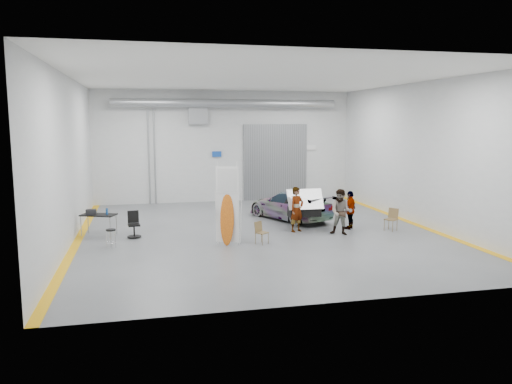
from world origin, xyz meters
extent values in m
plane|color=#575A5E|center=(0.00, 0.00, 0.00)|extent=(16.00, 16.00, 0.00)
cube|color=silver|center=(-7.00, 0.00, 3.00)|extent=(0.02, 16.00, 6.00)
cube|color=silver|center=(7.00, 0.00, 3.00)|extent=(0.02, 16.00, 6.00)
cube|color=silver|center=(0.00, 8.00, 3.00)|extent=(14.00, 0.02, 6.00)
cube|color=silver|center=(0.00, -8.00, 3.00)|extent=(14.00, 0.02, 6.00)
cube|color=white|center=(0.00, 0.00, 6.00)|extent=(14.00, 16.00, 0.02)
cube|color=gray|center=(2.80, 7.92, 2.10)|extent=(3.60, 0.12, 4.20)
cube|color=gray|center=(-1.50, 7.92, 4.80)|extent=(1.00, 0.50, 1.20)
cylinder|color=gray|center=(0.00, 7.40, 5.30)|extent=(11.90, 0.44, 0.44)
cube|color=#1443A6|center=(-0.50, 7.92, 2.60)|extent=(0.50, 0.04, 0.30)
cube|color=white|center=(4.80, 7.92, 2.90)|extent=(0.70, 0.04, 0.25)
cylinder|color=gray|center=(-3.80, 7.92, 2.50)|extent=(0.08, 0.08, 5.00)
cylinder|color=gray|center=(-4.10, 7.92, 2.50)|extent=(0.08, 0.08, 5.00)
cube|color=#E9A60C|center=(-6.85, 0.00, 0.01)|extent=(0.30, 16.00, 0.01)
cube|color=#E9A60C|center=(6.85, 0.00, 0.01)|extent=(0.30, 16.00, 0.01)
imported|color=silver|center=(1.95, 2.24, 0.64)|extent=(3.40, 4.74, 1.27)
imported|color=#8A5B4B|center=(1.48, -0.25, 0.90)|extent=(0.78, 0.68, 1.80)
imported|color=slate|center=(2.99, -1.16, 0.89)|extent=(1.09, 1.02, 1.78)
imported|color=#A75537|center=(3.76, -0.25, 0.79)|extent=(0.91, 0.91, 1.57)
cube|color=white|center=(-1.48, -1.78, 0.99)|extent=(0.79, 0.35, 1.79)
ellipsoid|color=orange|center=(-1.48, -1.86, 0.94)|extent=(0.55, 0.41, 1.88)
cube|color=white|center=(-1.48, -1.80, 2.33)|extent=(0.76, 0.34, 0.94)
cylinder|color=white|center=(-1.83, -1.78, 1.49)|extent=(0.02, 0.02, 2.98)
cylinder|color=white|center=(-1.14, -1.78, 1.49)|extent=(0.02, 0.02, 2.98)
cube|color=brown|center=(-0.34, -1.91, 0.41)|extent=(0.52, 0.52, 0.04)
cube|color=brown|center=(-0.34, -1.73, 0.62)|extent=(0.36, 0.28, 0.36)
cube|color=brown|center=(5.22, -0.95, 0.46)|extent=(0.58, 0.58, 0.04)
cube|color=brown|center=(5.22, -0.75, 0.69)|extent=(0.31, 0.40, 0.41)
cylinder|color=black|center=(-5.58, -1.39, 0.66)|extent=(0.33, 0.33, 0.05)
torus|color=silver|center=(-5.58, -1.39, 0.21)|extent=(0.35, 0.35, 0.02)
cylinder|color=gray|center=(-6.75, 0.55, 0.39)|extent=(0.03, 0.03, 0.78)
cylinder|color=gray|center=(-5.56, 0.55, 0.39)|extent=(0.03, 0.03, 0.78)
cylinder|color=gray|center=(-6.75, 1.09, 0.39)|extent=(0.03, 0.03, 0.78)
cylinder|color=gray|center=(-5.56, 1.09, 0.39)|extent=(0.03, 0.03, 0.78)
cube|color=black|center=(-6.15, 0.82, 0.80)|extent=(1.45, 1.10, 0.04)
cylinder|color=#184B95|center=(-5.83, 0.71, 0.94)|extent=(0.09, 0.09, 0.24)
cube|color=black|center=(-6.42, 0.88, 0.92)|extent=(0.38, 0.24, 0.19)
cylinder|color=black|center=(-4.82, 0.12, 0.04)|extent=(0.52, 0.52, 0.04)
cylinder|color=black|center=(-4.82, 0.12, 0.26)|extent=(0.06, 0.06, 0.45)
cube|color=black|center=(-4.82, 0.12, 0.49)|extent=(0.48, 0.48, 0.07)
cube|color=black|center=(-4.82, 0.33, 0.77)|extent=(0.42, 0.10, 0.47)
cube|color=silver|center=(1.95, 0.30, 1.29)|extent=(1.48, 0.90, 0.04)
camera|label=1|loc=(-4.43, -18.88, 4.37)|focal=35.00mm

